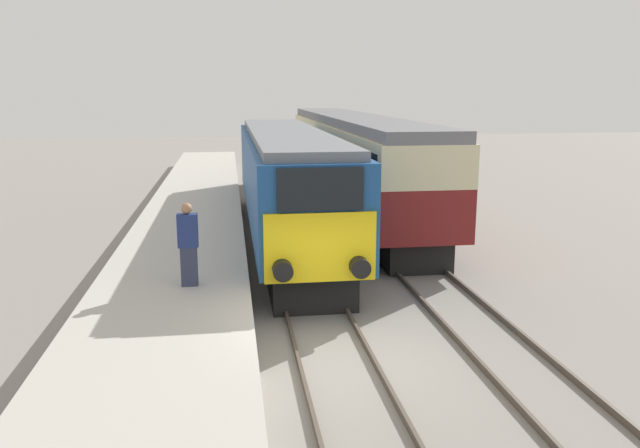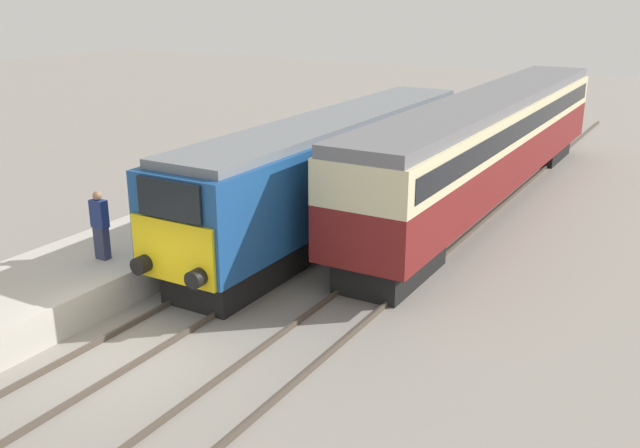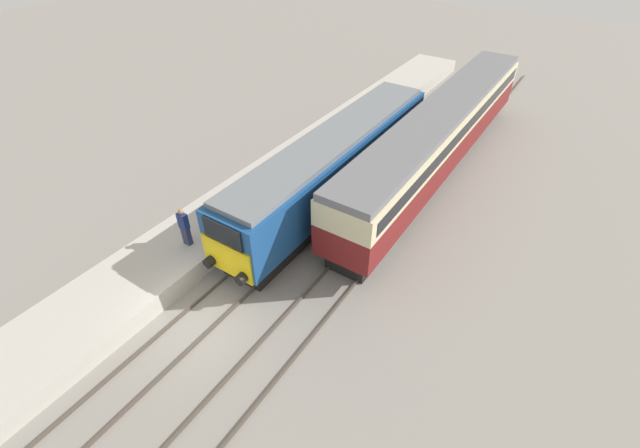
% 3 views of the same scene
% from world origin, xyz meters
% --- Properties ---
extents(ground_plane, '(120.00, 120.00, 0.00)m').
position_xyz_m(ground_plane, '(0.00, 0.00, 0.00)').
color(ground_plane, gray).
extents(platform_left, '(3.50, 50.00, 0.90)m').
position_xyz_m(platform_left, '(-3.30, 8.00, 0.45)').
color(platform_left, '#B7B2A8').
rests_on(platform_left, ground_plane).
extents(rails_near_track, '(1.51, 60.00, 0.14)m').
position_xyz_m(rails_near_track, '(0.00, 5.00, 0.07)').
color(rails_near_track, '#4C4238').
rests_on(rails_near_track, ground_plane).
extents(rails_far_track, '(1.50, 60.00, 0.14)m').
position_xyz_m(rails_far_track, '(3.40, 5.00, 0.07)').
color(rails_far_track, '#4C4238').
rests_on(rails_far_track, ground_plane).
extents(locomotive, '(2.70, 16.26, 3.83)m').
position_xyz_m(locomotive, '(0.00, 9.89, 2.17)').
color(locomotive, black).
rests_on(locomotive, ground_plane).
extents(passenger_carriage, '(2.75, 21.32, 4.08)m').
position_xyz_m(passenger_carriage, '(3.40, 15.50, 2.49)').
color(passenger_carriage, black).
rests_on(passenger_carriage, ground_plane).
extents(person_on_platform, '(0.44, 0.26, 1.86)m').
position_xyz_m(person_on_platform, '(-2.87, 2.41, 1.84)').
color(person_on_platform, '#2D334C').
rests_on(person_on_platform, platform_left).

